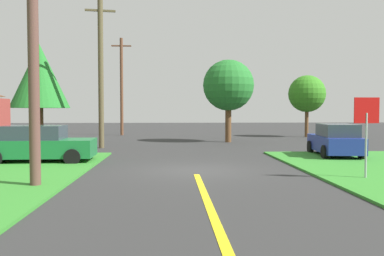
{
  "coord_description": "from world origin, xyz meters",
  "views": [
    {
      "loc": [
        -0.9,
        -15.2,
        2.27
      ],
      "look_at": [
        0.13,
        4.59,
        1.41
      ],
      "focal_mm": 37.87,
      "sensor_mm": 36.0,
      "label": 1
    }
  ],
  "objects_px": {
    "stop_sign": "(366,121)",
    "utility_pole_near": "(33,38)",
    "parked_car_near_building": "(38,144)",
    "utility_pole_far": "(122,85)",
    "oak_tree_right": "(307,94)",
    "pine_tree_center": "(228,86)",
    "utility_pole_mid": "(101,72)",
    "oak_tree_left": "(40,76)",
    "car_on_crossroad": "(335,140)"
  },
  "relations": [
    {
      "from": "parked_car_near_building",
      "to": "utility_pole_mid",
      "type": "bearing_deg",
      "value": 75.66
    },
    {
      "from": "utility_pole_mid",
      "to": "utility_pole_far",
      "type": "relative_size",
      "value": 1.01
    },
    {
      "from": "pine_tree_center",
      "to": "utility_pole_near",
      "type": "bearing_deg",
      "value": -115.77
    },
    {
      "from": "car_on_crossroad",
      "to": "oak_tree_left",
      "type": "distance_m",
      "value": 18.39
    },
    {
      "from": "parked_car_near_building",
      "to": "utility_pole_far",
      "type": "bearing_deg",
      "value": 84.58
    },
    {
      "from": "utility_pole_near",
      "to": "utility_pole_mid",
      "type": "distance_m",
      "value": 12.68
    },
    {
      "from": "utility_pole_near",
      "to": "utility_pole_mid",
      "type": "xyz_separation_m",
      "value": [
        -0.23,
        12.68,
        0.21
      ]
    },
    {
      "from": "utility_pole_far",
      "to": "pine_tree_center",
      "type": "relative_size",
      "value": 1.5
    },
    {
      "from": "utility_pole_far",
      "to": "pine_tree_center",
      "type": "xyz_separation_m",
      "value": [
        8.62,
        -8.59,
        -0.52
      ]
    },
    {
      "from": "oak_tree_left",
      "to": "pine_tree_center",
      "type": "relative_size",
      "value": 1.11
    },
    {
      "from": "stop_sign",
      "to": "pine_tree_center",
      "type": "xyz_separation_m",
      "value": [
        -2.25,
        15.99,
        2.13
      ]
    },
    {
      "from": "stop_sign",
      "to": "utility_pole_near",
      "type": "relative_size",
      "value": 0.32
    },
    {
      "from": "stop_sign",
      "to": "utility_pole_far",
      "type": "distance_m",
      "value": 27.0
    },
    {
      "from": "utility_pole_near",
      "to": "oak_tree_left",
      "type": "distance_m",
      "value": 15.25
    },
    {
      "from": "parked_car_near_building",
      "to": "oak_tree_right",
      "type": "distance_m",
      "value": 23.91
    },
    {
      "from": "stop_sign",
      "to": "oak_tree_left",
      "type": "xyz_separation_m",
      "value": [
        -14.81,
        13.8,
        2.56
      ]
    },
    {
      "from": "car_on_crossroad",
      "to": "oak_tree_left",
      "type": "bearing_deg",
      "value": 72.29
    },
    {
      "from": "oak_tree_right",
      "to": "utility_pole_mid",
      "type": "bearing_deg",
      "value": -149.53
    },
    {
      "from": "utility_pole_far",
      "to": "oak_tree_right",
      "type": "height_order",
      "value": "utility_pole_far"
    },
    {
      "from": "stop_sign",
      "to": "utility_pole_mid",
      "type": "bearing_deg",
      "value": -49.21
    },
    {
      "from": "pine_tree_center",
      "to": "utility_pole_mid",
      "type": "bearing_deg",
      "value": -153.83
    },
    {
      "from": "parked_car_near_building",
      "to": "utility_pole_near",
      "type": "xyz_separation_m",
      "value": [
        1.77,
        -5.78,
        3.58
      ]
    },
    {
      "from": "car_on_crossroad",
      "to": "utility_pole_near",
      "type": "xyz_separation_m",
      "value": [
        -12.02,
        -7.31,
        3.58
      ]
    },
    {
      "from": "oak_tree_right",
      "to": "stop_sign",
      "type": "bearing_deg",
      "value": -103.89
    },
    {
      "from": "car_on_crossroad",
      "to": "utility_pole_mid",
      "type": "xyz_separation_m",
      "value": [
        -12.25,
        5.37,
        3.79
      ]
    },
    {
      "from": "oak_tree_left",
      "to": "pine_tree_center",
      "type": "bearing_deg",
      "value": 9.88
    },
    {
      "from": "oak_tree_left",
      "to": "utility_pole_near",
      "type": "bearing_deg",
      "value": -72.98
    },
    {
      "from": "parked_car_near_building",
      "to": "utility_pole_mid",
      "type": "height_order",
      "value": "utility_pole_mid"
    },
    {
      "from": "pine_tree_center",
      "to": "stop_sign",
      "type": "bearing_deg",
      "value": -81.99
    },
    {
      "from": "parked_car_near_building",
      "to": "pine_tree_center",
      "type": "xyz_separation_m",
      "value": [
        9.86,
        10.99,
        3.24
      ]
    },
    {
      "from": "oak_tree_left",
      "to": "oak_tree_right",
      "type": "distance_m",
      "value": 21.39
    },
    {
      "from": "utility_pole_far",
      "to": "oak_tree_right",
      "type": "bearing_deg",
      "value": -11.82
    },
    {
      "from": "utility_pole_far",
      "to": "pine_tree_center",
      "type": "height_order",
      "value": "utility_pole_far"
    },
    {
      "from": "parked_car_near_building",
      "to": "utility_pole_far",
      "type": "distance_m",
      "value": 19.97
    },
    {
      "from": "utility_pole_near",
      "to": "car_on_crossroad",
      "type": "bearing_deg",
      "value": 31.29
    },
    {
      "from": "utility_pole_near",
      "to": "oak_tree_right",
      "type": "distance_m",
      "value": 26.95
    },
    {
      "from": "pine_tree_center",
      "to": "oak_tree_right",
      "type": "xyz_separation_m",
      "value": [
        7.49,
        5.21,
        -0.36
      ]
    },
    {
      "from": "stop_sign",
      "to": "utility_pole_mid",
      "type": "xyz_separation_m",
      "value": [
        -10.57,
        11.9,
        2.67
      ]
    },
    {
      "from": "car_on_crossroad",
      "to": "utility_pole_near",
      "type": "height_order",
      "value": "utility_pole_near"
    },
    {
      "from": "oak_tree_left",
      "to": "utility_pole_far",
      "type": "bearing_deg",
      "value": 69.92
    },
    {
      "from": "utility_pole_mid",
      "to": "utility_pole_far",
      "type": "height_order",
      "value": "utility_pole_mid"
    },
    {
      "from": "utility_pole_near",
      "to": "utility_pole_far",
      "type": "relative_size",
      "value": 0.96
    },
    {
      "from": "parked_car_near_building",
      "to": "utility_pole_near",
      "type": "bearing_deg",
      "value": -74.8
    },
    {
      "from": "parked_car_near_building",
      "to": "utility_pole_far",
      "type": "height_order",
      "value": "utility_pole_far"
    },
    {
      "from": "utility_pole_far",
      "to": "oak_tree_left",
      "type": "distance_m",
      "value": 11.47
    },
    {
      "from": "stop_sign",
      "to": "utility_pole_near",
      "type": "distance_m",
      "value": 10.66
    },
    {
      "from": "pine_tree_center",
      "to": "utility_pole_far",
      "type": "bearing_deg",
      "value": 135.1
    },
    {
      "from": "stop_sign",
      "to": "parked_car_near_building",
      "type": "bearing_deg",
      "value": -23.28
    },
    {
      "from": "stop_sign",
      "to": "pine_tree_center",
      "type": "relative_size",
      "value": 0.46
    },
    {
      "from": "stop_sign",
      "to": "pine_tree_center",
      "type": "distance_m",
      "value": 16.29
    }
  ]
}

